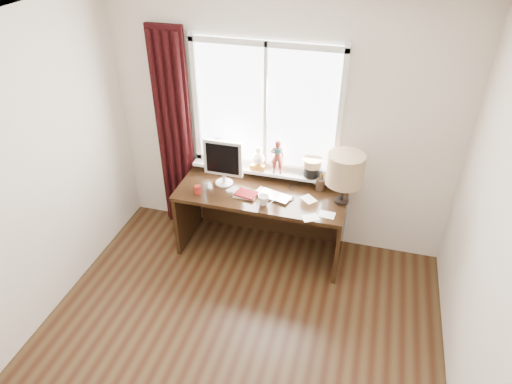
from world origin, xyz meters
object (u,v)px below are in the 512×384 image
(laptop, at_px, (273,196))
(mug, at_px, (263,200))
(monitor, at_px, (223,160))
(desk, at_px, (264,206))
(table_lamp, at_px, (345,170))
(red_cup, at_px, (198,190))

(laptop, bearing_deg, mug, -96.99)
(laptop, xyz_separation_m, monitor, (-0.55, 0.11, 0.26))
(desk, relative_size, monitor, 3.47)
(mug, height_order, table_lamp, table_lamp)
(laptop, height_order, monitor, monitor)
(table_lamp, bearing_deg, desk, 175.52)
(red_cup, relative_size, table_lamp, 0.17)
(red_cup, bearing_deg, monitor, 51.58)
(mug, distance_m, desk, 0.43)
(monitor, distance_m, table_lamp, 1.21)
(table_lamp, bearing_deg, laptop, -171.96)
(desk, xyz_separation_m, monitor, (-0.41, -0.05, 0.52))
(red_cup, bearing_deg, desk, 25.76)
(monitor, xyz_separation_m, table_lamp, (1.21, -0.01, 0.09))
(laptop, distance_m, monitor, 0.62)
(laptop, height_order, desk, laptop)
(desk, distance_m, monitor, 0.67)
(desk, relative_size, table_lamp, 3.27)
(laptop, distance_m, table_lamp, 0.75)
(mug, relative_size, monitor, 0.22)
(table_lamp, bearing_deg, red_cup, -170.72)
(red_cup, bearing_deg, mug, -0.82)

